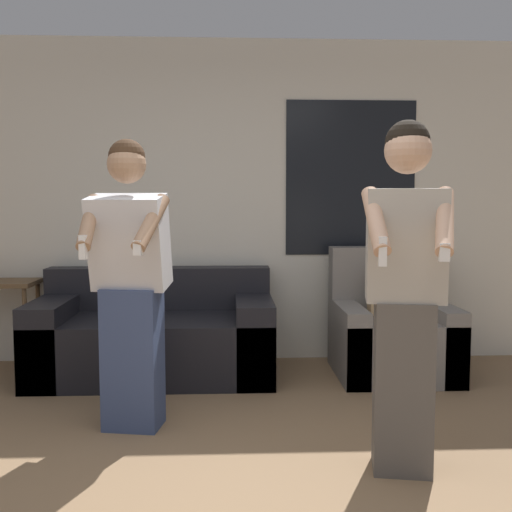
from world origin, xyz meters
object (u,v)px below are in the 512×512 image
at_px(couch, 155,337).
at_px(armchair, 392,332).
at_px(person_left, 130,284).
at_px(person_right, 405,292).
at_px(side_table, 2,296).

relative_size(couch, armchair, 1.85).
distance_m(person_left, person_right, 1.57).
height_order(armchair, side_table, armchair).
height_order(side_table, person_right, person_right).
bearing_deg(person_right, couch, 129.60).
bearing_deg(side_table, armchair, -5.19).
relative_size(armchair, person_left, 0.58).
xyz_separation_m(person_left, person_right, (1.44, -0.63, 0.04)).
relative_size(armchair, side_table, 1.13).
bearing_deg(side_table, couch, -10.69).
bearing_deg(person_left, side_table, 132.70).
distance_m(couch, person_right, 2.34).
relative_size(couch, person_left, 1.06).
relative_size(couch, person_right, 1.04).
bearing_deg(couch, person_left, -90.01).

